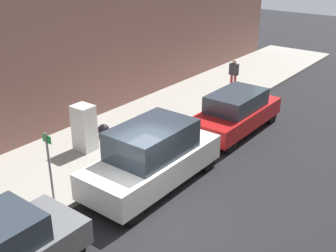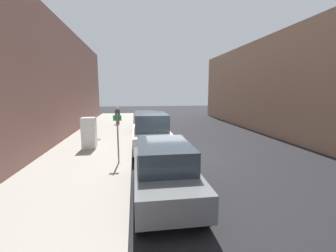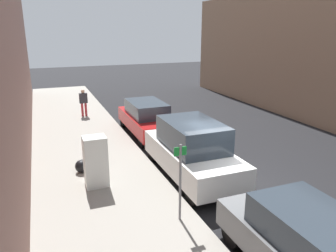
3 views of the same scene
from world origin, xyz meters
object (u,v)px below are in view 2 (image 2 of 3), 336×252
(street_sign_post, at_px, (118,135))
(parked_suv_gray, at_px, (164,169))
(parked_suv_red, at_px, (146,122))
(discarded_refrigerator, at_px, (89,133))
(trash_bag, at_px, (88,139))
(parked_van_white, at_px, (151,132))
(pedestrian_walking_far, at_px, (117,114))

(street_sign_post, relative_size, parked_suv_gray, 0.47)
(parked_suv_gray, bearing_deg, parked_suv_red, 90.00)
(discarded_refrigerator, distance_m, street_sign_post, 3.48)
(parked_suv_gray, bearing_deg, trash_bag, 117.45)
(discarded_refrigerator, height_order, parked_van_white, parked_van_white)
(trash_bag, height_order, pedestrian_walking_far, pedestrian_walking_far)
(street_sign_post, relative_size, pedestrian_walking_far, 1.37)
(street_sign_post, bearing_deg, pedestrian_walking_far, 94.29)
(street_sign_post, bearing_deg, parked_van_white, 58.49)
(discarded_refrigerator, relative_size, pedestrian_walking_far, 1.07)
(trash_bag, height_order, parked_van_white, parked_van_white)
(pedestrian_walking_far, height_order, parked_van_white, parked_van_white)
(street_sign_post, height_order, parked_suv_gray, street_sign_post)
(pedestrian_walking_far, xyz_separation_m, parked_suv_red, (2.60, -4.38, -0.21))
(parked_van_white, xyz_separation_m, parked_suv_red, (-0.00, 5.41, -0.15))
(trash_bag, relative_size, parked_suv_red, 0.10)
(street_sign_post, height_order, parked_van_white, street_sign_post)
(discarded_refrigerator, bearing_deg, street_sign_post, -58.31)
(street_sign_post, distance_m, parked_van_white, 3.20)
(parked_van_white, bearing_deg, parked_suv_red, 90.00)
(street_sign_post, distance_m, trash_bag, 4.84)
(parked_suv_gray, height_order, parked_suv_red, parked_suv_gray)
(parked_van_white, bearing_deg, discarded_refrigerator, 176.15)
(street_sign_post, distance_m, parked_suv_gray, 3.59)
(pedestrian_walking_far, relative_size, parked_suv_red, 0.34)
(pedestrian_walking_far, height_order, parked_suv_red, pedestrian_walking_far)
(discarded_refrigerator, xyz_separation_m, pedestrian_walking_far, (0.88, 9.56, 0.06))
(discarded_refrigerator, height_order, parked_suv_gray, discarded_refrigerator)
(discarded_refrigerator, relative_size, street_sign_post, 0.78)
(parked_suv_gray, relative_size, parked_van_white, 0.95)
(street_sign_post, bearing_deg, trash_bag, 117.17)
(trash_bag, distance_m, pedestrian_walking_far, 8.41)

